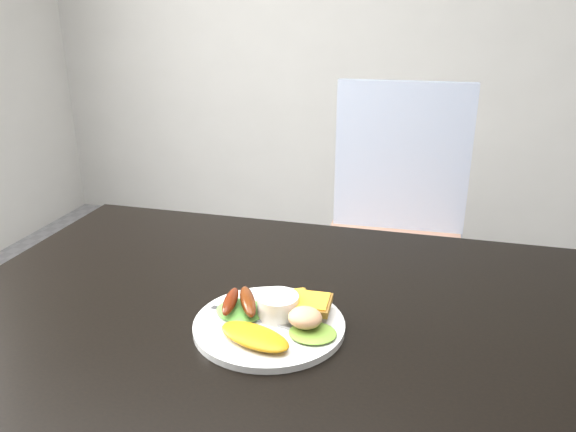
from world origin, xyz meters
name	(u,v)px	position (x,y,z in m)	size (l,w,h in m)	color
dining_table	(284,317)	(0.00, 0.00, 0.73)	(1.20, 0.80, 0.04)	black
dining_chair	(391,257)	(0.12, 0.92, 0.45)	(0.47, 0.47, 0.06)	tan
person	(472,235)	(0.33, 0.48, 0.73)	(0.53, 0.35, 1.46)	navy
plate	(269,325)	(-0.01, -0.07, 0.76)	(0.25, 0.25, 0.01)	white
lettuce_left	(241,310)	(-0.06, -0.05, 0.77)	(0.09, 0.08, 0.01)	#549331
lettuce_right	(313,333)	(0.07, -0.09, 0.77)	(0.08, 0.07, 0.01)	#5D9726
omelette	(255,336)	(-0.01, -0.13, 0.77)	(0.12, 0.06, 0.02)	gold
sausage_a	(230,301)	(-0.08, -0.06, 0.78)	(0.02, 0.09, 0.02)	#69200A
sausage_b	(248,301)	(-0.05, -0.05, 0.78)	(0.02, 0.10, 0.02)	#5A1703
ramekin	(278,307)	(0.00, -0.05, 0.78)	(0.07, 0.07, 0.04)	white
toast_a	(290,305)	(0.02, -0.02, 0.77)	(0.08, 0.08, 0.01)	olive
toast_b	(310,304)	(0.05, -0.03, 0.78)	(0.07, 0.07, 0.01)	#99681F
potato_salad	(305,318)	(0.06, -0.08, 0.79)	(0.06, 0.05, 0.03)	beige
fork	(250,317)	(-0.04, -0.07, 0.76)	(0.15, 0.01, 0.00)	#ADAFB7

